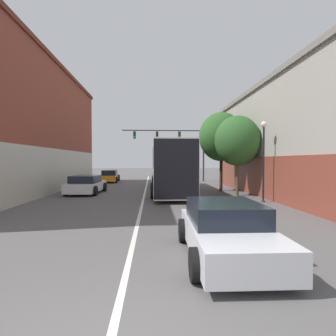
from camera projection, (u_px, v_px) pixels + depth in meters
lane_center_line at (144, 195)px, 17.94m from camera, size 0.14×42.55×0.01m
building_left_brick at (10, 124)px, 19.03m from camera, size 6.87×22.91×9.77m
building_right_storefront at (317, 138)px, 16.95m from camera, size 7.79×19.19×7.39m
bus at (170, 165)px, 19.94m from camera, size 2.87×12.56×3.56m
hatchback_foreground at (226, 231)px, 6.37m from camera, size 2.15×4.04×1.30m
parked_car_left_near at (110, 176)px, 28.87m from camera, size 2.05×4.73×1.31m
parked_car_left_mid at (86, 185)px, 18.54m from camera, size 2.36×4.20×1.29m
traffic_signal_gantry at (175, 141)px, 29.24m from camera, size 9.18×0.36×6.01m
street_lamp at (264, 153)px, 14.68m from camera, size 0.34×0.34×4.54m
street_tree_near at (237, 141)px, 17.34m from camera, size 3.02×2.72×5.32m
street_tree_far at (221, 137)px, 20.10m from camera, size 3.41×3.07×6.05m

